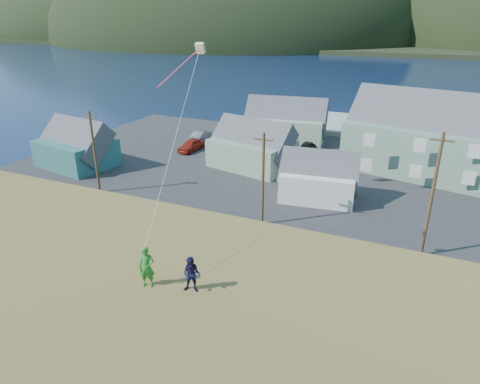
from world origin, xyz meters
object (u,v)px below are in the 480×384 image
at_px(wharf, 320,122).
at_px(shed_white, 319,177).
at_px(shed_teal, 76,146).
at_px(shed_palegreen_far, 286,121).
at_px(kite_flyer_green, 147,267).
at_px(shed_palegreen_near, 252,146).
at_px(kite_flyer_navy, 192,275).

relative_size(wharf, shed_white, 3.19).
height_order(shed_teal, shed_palegreen_far, shed_palegreen_far).
bearing_deg(shed_teal, kite_flyer_green, -31.49).
bearing_deg(shed_teal, shed_palegreen_near, 32.56).
xyz_separation_m(wharf, shed_palegreen_far, (-2.20, -11.99, 2.51)).
distance_m(shed_white, kite_flyer_green, 28.22).
height_order(wharf, shed_teal, shed_teal).
bearing_deg(shed_teal, shed_white, 13.94).
xyz_separation_m(shed_teal, kite_flyer_navy, (30.74, -25.25, 5.29)).
bearing_deg(shed_palegreen_far, kite_flyer_green, -86.31).
bearing_deg(shed_palegreen_far, shed_white, -70.53).
relative_size(wharf, shed_palegreen_near, 2.38).
xyz_separation_m(shed_teal, shed_palegreen_near, (19.60, 8.12, 0.04)).
relative_size(shed_white, kite_flyer_navy, 5.45).
distance_m(wharf, shed_white, 31.80).
xyz_separation_m(shed_palegreen_near, shed_white, (9.69, -6.13, -0.35)).
xyz_separation_m(wharf, shed_white, (7.46, -30.86, 1.89)).
height_order(shed_teal, shed_white, shed_teal).
bearing_deg(kite_flyer_green, shed_palegreen_near, 83.55).
height_order(shed_white, kite_flyer_green, kite_flyer_green).
xyz_separation_m(shed_white, kite_flyer_navy, (1.45, -27.23, 5.61)).
distance_m(shed_white, kite_flyer_navy, 27.84).
relative_size(shed_palegreen_near, shed_palegreen_far, 0.89).
bearing_deg(shed_teal, wharf, 66.45).
bearing_deg(kite_flyer_navy, shed_teal, 127.68).
bearing_deg(shed_palegreen_near, shed_white, -19.50).
bearing_deg(wharf, shed_teal, -123.61).
bearing_deg(shed_white, kite_flyer_green, -97.69).
relative_size(shed_palegreen_far, kite_flyer_navy, 8.21).
distance_m(shed_teal, shed_palegreen_near, 21.21).
bearing_deg(kite_flyer_green, kite_flyer_navy, -9.39).
distance_m(shed_palegreen_near, kite_flyer_green, 35.44).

